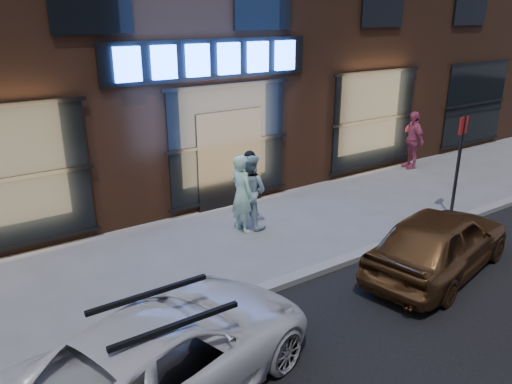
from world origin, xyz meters
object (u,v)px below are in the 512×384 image
at_px(sign_post, 459,157).
at_px(gold_sedan, 439,241).
at_px(man_cap, 250,191).
at_px(man_bowtie, 242,194).
at_px(white_suv, 165,354).
at_px(passerby, 412,140).

bearing_deg(sign_post, gold_sedan, -159.72).
xyz_separation_m(man_cap, sign_post, (4.31, -2.21, 0.61)).
distance_m(man_bowtie, white_suv, 5.14).
bearing_deg(man_cap, man_bowtie, 90.43).
distance_m(man_bowtie, passerby, 7.03).
relative_size(white_suv, sign_post, 1.80).
height_order(passerby, gold_sedan, passerby).
bearing_deg(sign_post, man_cap, 142.47).
bearing_deg(sign_post, passerby, 43.33).
relative_size(passerby, white_suv, 0.41).
xyz_separation_m(man_bowtie, sign_post, (4.59, -2.10, 0.59)).
bearing_deg(passerby, white_suv, -50.20).
distance_m(gold_sedan, sign_post, 3.12).
relative_size(passerby, gold_sedan, 0.48).
xyz_separation_m(man_bowtie, passerby, (6.94, 1.12, 0.01)).
bearing_deg(sign_post, man_bowtie, 145.02).
bearing_deg(man_bowtie, gold_sedan, -156.91).
height_order(man_cap, sign_post, sign_post).
distance_m(man_cap, sign_post, 4.88).
bearing_deg(passerby, sign_post, -21.42).
relative_size(man_bowtie, man_cap, 1.03).
xyz_separation_m(man_cap, white_suv, (-3.79, -3.86, -0.25)).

